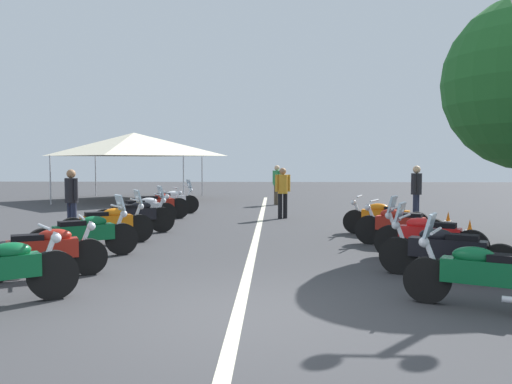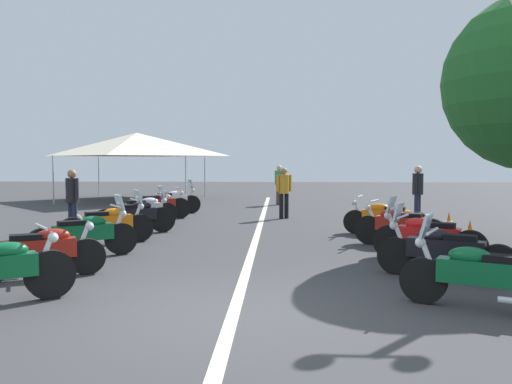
{
  "view_description": "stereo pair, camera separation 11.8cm",
  "coord_description": "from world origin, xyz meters",
  "px_view_note": "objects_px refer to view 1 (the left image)",
  "views": [
    {
      "loc": [
        -6.3,
        -0.45,
        1.89
      ],
      "look_at": [
        6.39,
        0.0,
        1.13
      ],
      "focal_mm": 37.15,
      "sensor_mm": 36.0,
      "label": 1
    },
    {
      "loc": [
        -6.3,
        -0.56,
        1.89
      ],
      "look_at": [
        6.39,
        0.0,
        1.13
      ],
      "focal_mm": 37.15,
      "sensor_mm": 36.0,
      "label": 2
    }
  ],
  "objects_px": {
    "motorcycle_left_row_2": "(86,234)",
    "motorcycle_left_row_6": "(157,205)",
    "motorcycle_left_row_4": "(135,215)",
    "motorcycle_right_row_3": "(399,226)",
    "motorcycle_right_row_4": "(385,217)",
    "motorcycle_right_row_0": "(486,274)",
    "event_tent": "(134,144)",
    "bystander_0": "(416,189)",
    "motorcycle_left_row_5": "(143,210)",
    "bystander_4": "(277,182)",
    "traffic_cone_2": "(470,234)",
    "bystander_3": "(72,197)",
    "motorcycle_left_row_7": "(170,201)",
    "traffic_cone_0": "(448,224)",
    "motorcycle_left_row_1": "(44,251)",
    "motorcycle_right_row_2": "(428,236)",
    "motorcycle_right_row_1": "(445,250)",
    "bystander_1": "(283,189)",
    "motorcycle_left_row_3": "(108,224)"
  },
  "relations": [
    {
      "from": "motorcycle_right_row_4",
      "to": "traffic_cone_0",
      "type": "distance_m",
      "value": 1.57
    },
    {
      "from": "motorcycle_left_row_1",
      "to": "motorcycle_left_row_2",
      "type": "relative_size",
      "value": 1.02
    },
    {
      "from": "motorcycle_left_row_6",
      "to": "motorcycle_right_row_0",
      "type": "relative_size",
      "value": 1.02
    },
    {
      "from": "motorcycle_left_row_7",
      "to": "bystander_4",
      "type": "height_order",
      "value": "bystander_4"
    },
    {
      "from": "motorcycle_left_row_5",
      "to": "motorcycle_right_row_2",
      "type": "height_order",
      "value": "motorcycle_right_row_2"
    },
    {
      "from": "motorcycle_right_row_4",
      "to": "bystander_0",
      "type": "xyz_separation_m",
      "value": [
        2.73,
        -1.51,
        0.57
      ]
    },
    {
      "from": "motorcycle_left_row_4",
      "to": "traffic_cone_0",
      "type": "distance_m",
      "value": 7.92
    },
    {
      "from": "bystander_3",
      "to": "bystander_0",
      "type": "bearing_deg",
      "value": 147.79
    },
    {
      "from": "bystander_4",
      "to": "traffic_cone_2",
      "type": "bearing_deg",
      "value": -109.01
    },
    {
      "from": "motorcycle_left_row_7",
      "to": "event_tent",
      "type": "bearing_deg",
      "value": 88.33
    },
    {
      "from": "motorcycle_left_row_1",
      "to": "bystander_0",
      "type": "relative_size",
      "value": 1.07
    },
    {
      "from": "motorcycle_right_row_0",
      "to": "bystander_3",
      "type": "height_order",
      "value": "bystander_3"
    },
    {
      "from": "motorcycle_left_row_2",
      "to": "bystander_3",
      "type": "distance_m",
      "value": 3.48
    },
    {
      "from": "motorcycle_right_row_4",
      "to": "motorcycle_right_row_0",
      "type": "bearing_deg",
      "value": 108.76
    },
    {
      "from": "motorcycle_left_row_7",
      "to": "motorcycle_right_row_2",
      "type": "bearing_deg",
      "value": -78.35
    },
    {
      "from": "motorcycle_left_row_4",
      "to": "bystander_0",
      "type": "distance_m",
      "value": 8.35
    },
    {
      "from": "motorcycle_left_row_1",
      "to": "motorcycle_right_row_4",
      "type": "bearing_deg",
      "value": 11.88
    },
    {
      "from": "motorcycle_left_row_1",
      "to": "motorcycle_right_row_3",
      "type": "bearing_deg",
      "value": 1.06
    },
    {
      "from": "traffic_cone_0",
      "to": "motorcycle_left_row_3",
      "type": "bearing_deg",
      "value": 101.5
    },
    {
      "from": "motorcycle_left_row_2",
      "to": "traffic_cone_2",
      "type": "relative_size",
      "value": 2.95
    },
    {
      "from": "bystander_3",
      "to": "event_tent",
      "type": "height_order",
      "value": "event_tent"
    },
    {
      "from": "bystander_3",
      "to": "event_tent",
      "type": "xyz_separation_m",
      "value": [
        11.92,
        1.58,
        1.68
      ]
    },
    {
      "from": "motorcycle_left_row_7",
      "to": "motorcycle_right_row_4",
      "type": "distance_m",
      "value": 8.16
    },
    {
      "from": "bystander_3",
      "to": "bystander_4",
      "type": "distance_m",
      "value": 10.67
    },
    {
      "from": "motorcycle_left_row_6",
      "to": "bystander_4",
      "type": "height_order",
      "value": "bystander_4"
    },
    {
      "from": "motorcycle_right_row_0",
      "to": "event_tent",
      "type": "height_order",
      "value": "event_tent"
    },
    {
      "from": "motorcycle_left_row_7",
      "to": "motorcycle_right_row_0",
      "type": "xyz_separation_m",
      "value": [
        -11.72,
        -6.33,
        -0.01
      ]
    },
    {
      "from": "motorcycle_left_row_2",
      "to": "bystander_1",
      "type": "xyz_separation_m",
      "value": [
        7.13,
        -3.9,
        0.5
      ]
    },
    {
      "from": "bystander_0",
      "to": "bystander_3",
      "type": "height_order",
      "value": "bystander_0"
    },
    {
      "from": "bystander_3",
      "to": "motorcycle_right_row_0",
      "type": "bearing_deg",
      "value": 90.2
    },
    {
      "from": "motorcycle_left_row_2",
      "to": "bystander_3",
      "type": "relative_size",
      "value": 1.09
    },
    {
      "from": "motorcycle_right_row_1",
      "to": "event_tent",
      "type": "relative_size",
      "value": 0.31
    },
    {
      "from": "event_tent",
      "to": "bystander_0",
      "type": "bearing_deg",
      "value": -128.94
    },
    {
      "from": "motorcycle_left_row_2",
      "to": "motorcycle_left_row_6",
      "type": "height_order",
      "value": "motorcycle_left_row_2"
    },
    {
      "from": "motorcycle_left_row_6",
      "to": "traffic_cone_0",
      "type": "relative_size",
      "value": 3.19
    },
    {
      "from": "motorcycle_left_row_6",
      "to": "motorcycle_left_row_2",
      "type": "bearing_deg",
      "value": -114.72
    },
    {
      "from": "motorcycle_left_row_5",
      "to": "motorcycle_left_row_4",
      "type": "bearing_deg",
      "value": -116.44
    },
    {
      "from": "motorcycle_left_row_4",
      "to": "motorcycle_right_row_3",
      "type": "xyz_separation_m",
      "value": [
        -1.77,
        -6.31,
        -0.02
      ]
    },
    {
      "from": "motorcycle_left_row_2",
      "to": "event_tent",
      "type": "relative_size",
      "value": 0.29
    },
    {
      "from": "motorcycle_left_row_4",
      "to": "event_tent",
      "type": "distance_m",
      "value": 12.22
    },
    {
      "from": "motorcycle_left_row_4",
      "to": "motorcycle_right_row_1",
      "type": "bearing_deg",
      "value": -65.22
    },
    {
      "from": "traffic_cone_0",
      "to": "motorcycle_left_row_1",
      "type": "bearing_deg",
      "value": 122.44
    },
    {
      "from": "motorcycle_right_row_0",
      "to": "bystander_4",
      "type": "distance_m",
      "value": 15.96
    },
    {
      "from": "motorcycle_left_row_7",
      "to": "bystander_4",
      "type": "xyz_separation_m",
      "value": [
        4.02,
        -3.78,
        0.51
      ]
    },
    {
      "from": "motorcycle_left_row_1",
      "to": "motorcycle_right_row_1",
      "type": "distance_m",
      "value": 6.38
    },
    {
      "from": "motorcycle_left_row_5",
      "to": "motorcycle_left_row_2",
      "type": "bearing_deg",
      "value": -121.79
    },
    {
      "from": "bystander_1",
      "to": "event_tent",
      "type": "distance_m",
      "value": 10.65
    },
    {
      "from": "motorcycle_left_row_5",
      "to": "motorcycle_left_row_7",
      "type": "height_order",
      "value": "motorcycle_left_row_7"
    },
    {
      "from": "motorcycle_left_row_6",
      "to": "motorcycle_left_row_4",
      "type": "bearing_deg",
      "value": -112.78
    },
    {
      "from": "bystander_4",
      "to": "event_tent",
      "type": "distance_m",
      "value": 7.46
    }
  ]
}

